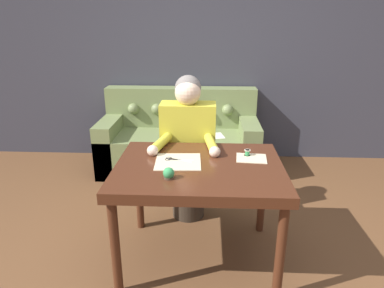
# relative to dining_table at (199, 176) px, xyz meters

# --- Properties ---
(ground_plane) EXTENTS (16.00, 16.00, 0.00)m
(ground_plane) POSITION_rel_dining_table_xyz_m (0.05, -0.15, -0.66)
(ground_plane) COLOR brown
(wall_back) EXTENTS (8.00, 0.06, 2.60)m
(wall_back) POSITION_rel_dining_table_xyz_m (0.05, 2.07, 0.64)
(wall_back) COLOR #383842
(wall_back) RESTS_ON ground_plane
(dining_table) EXTENTS (1.12, 0.87, 0.75)m
(dining_table) POSITION_rel_dining_table_xyz_m (0.00, 0.00, 0.00)
(dining_table) COLOR #472314
(dining_table) RESTS_ON ground_plane
(couch) EXTENTS (1.78, 0.82, 0.91)m
(couch) POSITION_rel_dining_table_xyz_m (-0.27, 1.66, -0.34)
(couch) COLOR olive
(couch) RESTS_ON ground_plane
(person) EXTENTS (0.52, 0.61, 1.25)m
(person) POSITION_rel_dining_table_xyz_m (-0.11, 0.57, -0.02)
(person) COLOR #33281E
(person) RESTS_ON ground_plane
(pattern_paper_main) EXTENTS (0.32, 0.31, 0.00)m
(pattern_paper_main) POSITION_rel_dining_table_xyz_m (-0.15, 0.04, 0.08)
(pattern_paper_main) COLOR beige
(pattern_paper_main) RESTS_ON dining_table
(pattern_paper_offcut) EXTENTS (0.22, 0.19, 0.00)m
(pattern_paper_offcut) POSITION_rel_dining_table_xyz_m (0.36, 0.13, 0.08)
(pattern_paper_offcut) COLOR beige
(pattern_paper_offcut) RESTS_ON dining_table
(scissors) EXTENTS (0.20, 0.09, 0.01)m
(scissors) POSITION_rel_dining_table_xyz_m (-0.18, 0.08, 0.08)
(scissors) COLOR silver
(scissors) RESTS_ON dining_table
(thread_spool) EXTENTS (0.04, 0.04, 0.05)m
(thread_spool) POSITION_rel_dining_table_xyz_m (0.34, 0.18, 0.10)
(thread_spool) COLOR #338C4C
(thread_spool) RESTS_ON dining_table
(pin_cushion) EXTENTS (0.07, 0.07, 0.07)m
(pin_cushion) POSITION_rel_dining_table_xyz_m (-0.18, -0.22, 0.11)
(pin_cushion) COLOR #4C3828
(pin_cushion) RESTS_ON dining_table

